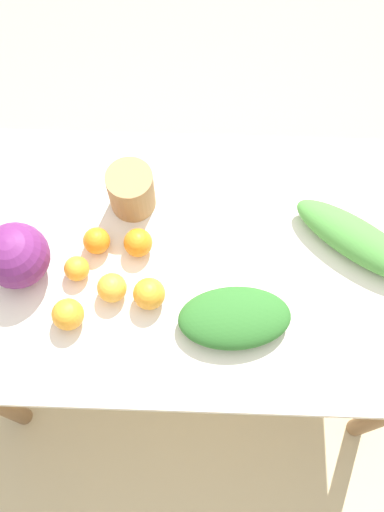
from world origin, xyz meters
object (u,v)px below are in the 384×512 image
cabbage_purple (16,256)px  orange_1 (138,243)px  greens_bunch_beet_tops (235,318)px  orange_0 (97,241)px  orange_4 (149,294)px  greens_bunch_scallion (359,241)px  orange_3 (77,268)px  orange_2 (112,288)px  orange_5 (68,314)px  paper_bag (131,190)px

cabbage_purple → orange_1: cabbage_purple is taller
greens_bunch_beet_tops → orange_0: bearing=-28.7°
orange_0 → orange_4: orange_4 is taller
greens_bunch_beet_tops → greens_bunch_scallion: size_ratio=0.75×
greens_bunch_beet_tops → orange_0: (0.37, -0.20, -0.00)m
orange_4 → orange_1: bearing=-74.9°
cabbage_purple → orange_3: size_ratio=2.57×
orange_2 → orange_3: bearing=-28.0°
cabbage_purple → orange_0: bearing=-159.7°
greens_bunch_beet_tops → orange_3: greens_bunch_beet_tops is taller
orange_1 → orange_4: (-0.04, 0.14, 0.00)m
orange_4 → orange_2: bearing=-8.3°
orange_4 → orange_5: (0.20, 0.06, -0.00)m
orange_1 → cabbage_purple: bearing=12.6°
greens_bunch_scallion → orange_4: bearing=17.0°
cabbage_purple → orange_4: bearing=167.5°
orange_4 → orange_0: bearing=-44.3°
paper_bag → greens_bunch_beet_tops: 0.44m
orange_5 → cabbage_purple: bearing=-44.5°
orange_1 → orange_0: bearing=-1.5°
greens_bunch_beet_tops → orange_1: (0.26, -0.20, 0.00)m
greens_bunch_beet_tops → orange_2: size_ratio=3.72×
greens_bunch_beet_tops → orange_2: 0.32m
orange_2 → orange_5: size_ratio=0.94×
orange_2 → orange_4: bearing=171.7°
paper_bag → orange_5: 0.37m
orange_1 → orange_5: (0.16, 0.21, 0.00)m
cabbage_purple → orange_2: (-0.24, 0.06, -0.05)m
orange_0 → orange_2: bearing=111.8°
paper_bag → orange_1: paper_bag is taller
cabbage_purple → greens_bunch_scallion: bearing=-174.1°
cabbage_purple → orange_3: bearing=176.3°
orange_4 → greens_bunch_scallion: bearing=-163.0°
paper_bag → orange_4: size_ratio=1.67×
cabbage_purple → paper_bag: bearing=-143.1°
orange_3 → orange_5: size_ratio=0.81×
orange_4 → cabbage_purple: bearing=-12.5°
greens_bunch_scallion → orange_5: bearing=17.0°
orange_0 → orange_2: orange_2 is taller
paper_bag → orange_0: bearing=58.1°
greens_bunch_scallion → paper_bag: bearing=-10.7°
orange_3 → greens_bunch_scallion: bearing=-172.2°
cabbage_purple → orange_0: size_ratio=2.36×
orange_4 → orange_5: size_ratio=1.02×
orange_2 → greens_bunch_scallion: bearing=-166.6°
greens_bunch_beet_tops → greens_bunch_scallion: bearing=-145.8°
greens_bunch_scallion → orange_2: bearing=13.4°
orange_3 → greens_bunch_beet_tops: bearing=163.6°
paper_bag → greens_bunch_scallion: 0.63m
greens_bunch_beet_tops → orange_0: size_ratio=3.94×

